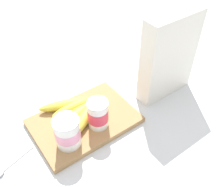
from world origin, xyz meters
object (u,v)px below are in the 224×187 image
at_px(cutting_board, 84,121).
at_px(cereal_box, 169,57).
at_px(yogurt_cup_back, 67,132).
at_px(spoon, 7,167).
at_px(banana_bunch, 76,111).
at_px(yogurt_cup_front, 98,114).

height_order(cutting_board, cereal_box, cereal_box).
bearing_deg(yogurt_cup_back, cereal_box, -177.56).
bearing_deg(spoon, yogurt_cup_back, 167.91).
bearing_deg(yogurt_cup_back, spoon, -12.09).
relative_size(cutting_board, banana_bunch, 1.65).
xyz_separation_m(cutting_board, banana_bunch, (0.01, -0.03, 0.03)).
distance_m(yogurt_cup_back, spoon, 0.19).
bearing_deg(cutting_board, cereal_box, 173.45).
xyz_separation_m(cutting_board, cereal_box, (-0.31, 0.04, 0.14)).
height_order(banana_bunch, spoon, banana_bunch).
distance_m(cutting_board, yogurt_cup_front, 0.08).
xyz_separation_m(cutting_board, spoon, (0.26, 0.02, -0.00)).
bearing_deg(cereal_box, yogurt_cup_back, -177.69).
bearing_deg(yogurt_cup_front, cutting_board, -61.28).
distance_m(cutting_board, cereal_box, 0.34).
bearing_deg(banana_bunch, cutting_board, 106.41).
bearing_deg(yogurt_cup_front, spoon, -6.05).
bearing_deg(banana_bunch, cereal_box, 168.31).
xyz_separation_m(banana_bunch, spoon, (0.25, 0.05, -0.03)).
bearing_deg(spoon, banana_bunch, -169.50).
distance_m(yogurt_cup_front, banana_bunch, 0.09).
height_order(yogurt_cup_front, spoon, yogurt_cup_front).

